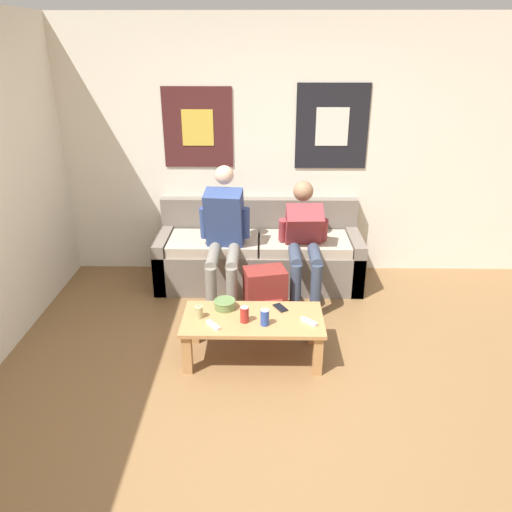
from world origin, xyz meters
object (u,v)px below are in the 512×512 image
object	(u,v)px
person_seated_adult	(224,234)
game_controller_near_left	(213,325)
coffee_table	(253,325)
ceramic_bowl	(225,304)
pillar_candle	(199,312)
drink_can_red	(245,315)
person_seated_teen	(304,239)
cell_phone	(280,308)
backpack	(265,295)
game_controller_near_right	(309,322)
drink_can_blue	(265,317)
couch	(259,256)

from	to	relation	value
person_seated_adult	game_controller_near_left	distance (m)	1.14
coffee_table	ceramic_bowl	xyz separation A→B (m)	(-0.22, 0.14, 0.10)
pillar_candle	drink_can_red	bearing A→B (deg)	-9.22
person_seated_teen	cell_phone	world-z (taller)	person_seated_teen
person_seated_adult	pillar_candle	bearing A→B (deg)	-97.43
person_seated_adult	person_seated_teen	world-z (taller)	person_seated_adult
game_controller_near_left	cell_phone	size ratio (longest dim) A/B	0.89
coffee_table	drink_can_red	distance (m)	0.15
ceramic_bowl	pillar_candle	bearing A→B (deg)	-142.55
person_seated_teen	ceramic_bowl	distance (m)	1.13
person_seated_adult	cell_phone	world-z (taller)	person_seated_adult
ceramic_bowl	backpack	bearing A→B (deg)	55.49
drink_can_red	game_controller_near_right	distance (m)	0.49
game_controller_near_left	drink_can_red	bearing A→B (deg)	18.09
cell_phone	drink_can_red	bearing A→B (deg)	-142.19
person_seated_adult	pillar_candle	world-z (taller)	person_seated_adult
game_controller_near_left	game_controller_near_right	world-z (taller)	same
backpack	ceramic_bowl	bearing A→B (deg)	-124.51
drink_can_blue	game_controller_near_left	distance (m)	0.39
drink_can_blue	drink_can_red	world-z (taller)	same
backpack	drink_can_blue	world-z (taller)	drink_can_blue
pillar_candle	person_seated_teen	bearing A→B (deg)	49.72
pillar_candle	game_controller_near_right	xyz separation A→B (m)	(0.83, -0.07, -0.04)
ceramic_bowl	cell_phone	xyz separation A→B (m)	(0.43, 0.01, -0.04)
coffee_table	person_seated_adult	size ratio (longest dim) A/B	0.86
pillar_candle	drink_can_blue	distance (m)	0.51
couch	person_seated_adult	distance (m)	0.63
ceramic_bowl	drink_can_blue	world-z (taller)	drink_can_blue
coffee_table	cell_phone	size ratio (longest dim) A/B	7.12
drink_can_blue	cell_phone	bearing A→B (deg)	64.57
coffee_table	drink_can_blue	world-z (taller)	drink_can_blue
couch	drink_can_red	distance (m)	1.42
drink_can_red	ceramic_bowl	bearing A→B (deg)	129.06
couch	game_controller_near_left	world-z (taller)	couch
pillar_candle	drink_can_blue	xyz separation A→B (m)	(0.50, -0.10, 0.01)
coffee_table	drink_can_red	world-z (taller)	drink_can_red
game_controller_near_right	ceramic_bowl	bearing A→B (deg)	161.84
drink_can_red	pillar_candle	bearing A→B (deg)	170.78
drink_can_red	game_controller_near_left	distance (m)	0.25
game_controller_near_left	backpack	bearing A→B (deg)	62.46
backpack	drink_can_red	bearing A→B (deg)	-103.29
person_seated_teen	cell_phone	xyz separation A→B (m)	(-0.25, -0.87, -0.25)
backpack	drink_can_blue	bearing A→B (deg)	-90.44
game_controller_near_right	cell_phone	bearing A→B (deg)	133.70
coffee_table	pillar_candle	bearing A→B (deg)	-179.30
person_seated_adult	person_seated_teen	bearing A→B (deg)	4.28
drink_can_blue	game_controller_near_left	world-z (taller)	drink_can_blue
person_seated_adult	game_controller_near_left	size ratio (longest dim) A/B	9.34
pillar_candle	game_controller_near_right	bearing A→B (deg)	-4.68
pillar_candle	cell_phone	bearing A→B (deg)	13.88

